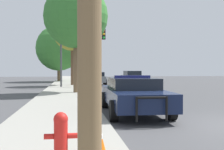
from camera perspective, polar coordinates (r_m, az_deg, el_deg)
sidewalk_left at (r=7.71m, az=-11.52°, el=-10.64°), size 3.00×110.00×0.13m
police_car at (r=10.54m, az=4.33°, el=-3.82°), size 2.22×5.25×1.41m
fire_hydrant at (r=4.91m, az=-10.36°, el=-11.69°), size 0.56×0.24×0.79m
traffic_light at (r=24.50m, az=-6.70°, el=6.21°), size 3.91×0.35×5.16m
car_background_oncoming at (r=30.25m, az=4.18°, el=-0.46°), size 1.96×4.64×1.46m
car_background_midblock at (r=28.79m, az=-3.23°, el=-0.63°), size 2.20×4.15×1.34m
tree_sidewalk_far at (r=36.92m, az=-10.76°, el=5.41°), size 5.87×5.87×7.18m
tree_sidewalk_mid at (r=27.47m, az=-8.08°, el=8.74°), size 3.74×3.74×7.02m
tree_sidewalk_near at (r=18.80m, az=-7.34°, el=11.72°), size 4.20×4.20×7.07m
traffic_cone at (r=5.17m, az=-2.76°, el=-12.65°), size 0.28×0.28×0.55m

